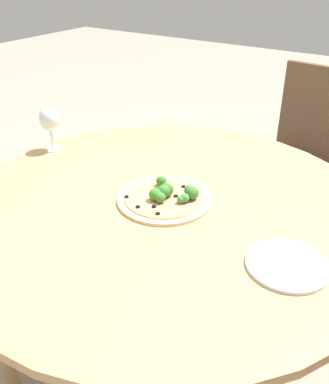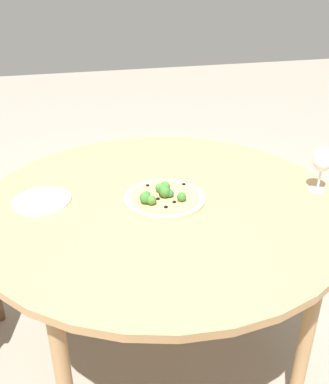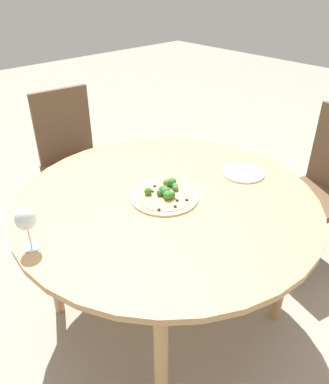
{
  "view_description": "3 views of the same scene",
  "coord_description": "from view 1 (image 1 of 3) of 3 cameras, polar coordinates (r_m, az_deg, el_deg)",
  "views": [
    {
      "loc": [
        -0.63,
        0.96,
        1.44
      ],
      "look_at": [
        0.01,
        -0.01,
        0.78
      ],
      "focal_mm": 40.0,
      "sensor_mm": 36.0,
      "label": 1
    },
    {
      "loc": [
        -0.35,
        -1.34,
        1.49
      ],
      "look_at": [
        0.01,
        -0.01,
        0.78
      ],
      "focal_mm": 40.0,
      "sensor_mm": 36.0,
      "label": 2
    },
    {
      "loc": [
        0.96,
        1.02,
        1.63
      ],
      "look_at": [
        0.01,
        -0.01,
        0.78
      ],
      "focal_mm": 35.0,
      "sensor_mm": 36.0,
      "label": 3
    }
  ],
  "objects": [
    {
      "name": "ground_plane",
      "position": [
        1.84,
        0.14,
        -21.57
      ],
      "size": [
        12.0,
        12.0,
        0.0
      ],
      "primitive_type": "plane",
      "color": "gray"
    },
    {
      "name": "dining_table",
      "position": [
        1.38,
        0.17,
        -3.53
      ],
      "size": [
        1.33,
        1.33,
        0.75
      ],
      "color": "tan",
      "rests_on": "ground_plane"
    },
    {
      "name": "chair_2",
      "position": [
        2.26,
        17.72,
        4.21
      ],
      "size": [
        0.44,
        0.44,
        0.96
      ],
      "rotation": [
        0.0,
        0.0,
        -3.26
      ],
      "color": "brown",
      "rests_on": "ground_plane"
    },
    {
      "name": "pizza",
      "position": [
        1.34,
        0.25,
        -0.6
      ],
      "size": [
        0.3,
        0.3,
        0.06
      ],
      "color": "#DBBC89",
      "rests_on": "dining_table"
    },
    {
      "name": "wine_glass",
      "position": [
        1.71,
        -15.1,
        9.27
      ],
      "size": [
        0.07,
        0.07,
        0.17
      ],
      "color": "silver",
      "rests_on": "dining_table"
    },
    {
      "name": "plate_near",
      "position": [
        1.13,
        16.06,
        -9.32
      ],
      "size": [
        0.21,
        0.21,
        0.01
      ],
      "color": "silver",
      "rests_on": "dining_table"
    }
  ]
}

